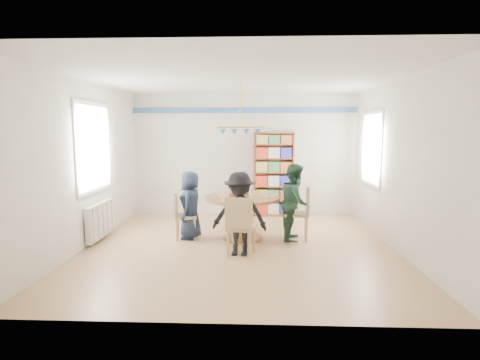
{
  "coord_description": "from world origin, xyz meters",
  "views": [
    {
      "loc": [
        0.25,
        -5.94,
        1.86
      ],
      "look_at": [
        0.0,
        0.4,
        1.05
      ],
      "focal_mm": 28.0,
      "sensor_mm": 36.0,
      "label": 1
    }
  ],
  "objects_px": {
    "chair_far": "(242,200)",
    "person_right": "(295,202)",
    "chair_right": "(301,210)",
    "person_near": "(240,214)",
    "person_far": "(243,198)",
    "person_left": "(190,205)",
    "bookshelf": "(274,175)",
    "chair_near": "(240,224)",
    "dining_table": "(243,207)",
    "radiator": "(101,220)",
    "chair_left": "(182,213)"
  },
  "relations": [
    {
      "from": "radiator",
      "to": "person_far",
      "type": "distance_m",
      "value": 2.65
    },
    {
      "from": "chair_far",
      "to": "person_far",
      "type": "xyz_separation_m",
      "value": [
        0.02,
        -0.19,
        0.08
      ]
    },
    {
      "from": "dining_table",
      "to": "person_far",
      "type": "height_order",
      "value": "person_far"
    },
    {
      "from": "person_right",
      "to": "person_near",
      "type": "distance_m",
      "value": 1.28
    },
    {
      "from": "dining_table",
      "to": "bookshelf",
      "type": "height_order",
      "value": "bookshelf"
    },
    {
      "from": "person_left",
      "to": "bookshelf",
      "type": "bearing_deg",
      "value": 143.84
    },
    {
      "from": "radiator",
      "to": "chair_near",
      "type": "distance_m",
      "value": 2.59
    },
    {
      "from": "dining_table",
      "to": "chair_left",
      "type": "bearing_deg",
      "value": -177.75
    },
    {
      "from": "chair_far",
      "to": "person_near",
      "type": "relative_size",
      "value": 0.71
    },
    {
      "from": "chair_far",
      "to": "person_left",
      "type": "bearing_deg",
      "value": -129.16
    },
    {
      "from": "chair_left",
      "to": "chair_right",
      "type": "distance_m",
      "value": 2.08
    },
    {
      "from": "chair_right",
      "to": "person_near",
      "type": "height_order",
      "value": "person_near"
    },
    {
      "from": "chair_right",
      "to": "person_far",
      "type": "height_order",
      "value": "person_far"
    },
    {
      "from": "bookshelf",
      "to": "person_near",
      "type": "bearing_deg",
      "value": -103.11
    },
    {
      "from": "chair_far",
      "to": "person_right",
      "type": "bearing_deg",
      "value": -48.3
    },
    {
      "from": "dining_table",
      "to": "chair_right",
      "type": "relative_size",
      "value": 1.37
    },
    {
      "from": "chair_near",
      "to": "chair_far",
      "type": "bearing_deg",
      "value": 91.22
    },
    {
      "from": "person_right",
      "to": "person_left",
      "type": "bearing_deg",
      "value": 100.06
    },
    {
      "from": "person_right",
      "to": "chair_near",
      "type": "bearing_deg",
      "value": 146.66
    },
    {
      "from": "person_right",
      "to": "person_near",
      "type": "bearing_deg",
      "value": 143.59
    },
    {
      "from": "radiator",
      "to": "person_left",
      "type": "xyz_separation_m",
      "value": [
        1.54,
        0.16,
        0.25
      ]
    },
    {
      "from": "radiator",
      "to": "person_far",
      "type": "bearing_deg",
      "value": 23.01
    },
    {
      "from": "person_right",
      "to": "person_far",
      "type": "bearing_deg",
      "value": 57.19
    },
    {
      "from": "chair_left",
      "to": "chair_near",
      "type": "xyz_separation_m",
      "value": [
        1.06,
        -0.94,
        0.04
      ]
    },
    {
      "from": "radiator",
      "to": "chair_near",
      "type": "bearing_deg",
      "value": -18.32
    },
    {
      "from": "dining_table",
      "to": "person_far",
      "type": "relative_size",
      "value": 1.12
    },
    {
      "from": "dining_table",
      "to": "bookshelf",
      "type": "bearing_deg",
      "value": 71.36
    },
    {
      "from": "dining_table",
      "to": "chair_near",
      "type": "xyz_separation_m",
      "value": [
        -0.0,
        -0.99,
        -0.05
      ]
    },
    {
      "from": "chair_right",
      "to": "dining_table",
      "type": "bearing_deg",
      "value": -179.51
    },
    {
      "from": "chair_left",
      "to": "person_left",
      "type": "relative_size",
      "value": 0.7
    },
    {
      "from": "chair_left",
      "to": "person_left",
      "type": "height_order",
      "value": "person_left"
    },
    {
      "from": "chair_right",
      "to": "person_right",
      "type": "bearing_deg",
      "value": -161.57
    },
    {
      "from": "radiator",
      "to": "person_left",
      "type": "height_order",
      "value": "person_left"
    },
    {
      "from": "radiator",
      "to": "chair_far",
      "type": "relative_size",
      "value": 1.11
    },
    {
      "from": "person_left",
      "to": "person_near",
      "type": "relative_size",
      "value": 0.94
    },
    {
      "from": "person_far",
      "to": "person_near",
      "type": "height_order",
      "value": "person_near"
    },
    {
      "from": "dining_table",
      "to": "person_left",
      "type": "relative_size",
      "value": 1.09
    },
    {
      "from": "chair_left",
      "to": "chair_far",
      "type": "height_order",
      "value": "chair_far"
    },
    {
      "from": "chair_left",
      "to": "chair_far",
      "type": "bearing_deg",
      "value": 47.05
    },
    {
      "from": "radiator",
      "to": "person_near",
      "type": "xyz_separation_m",
      "value": [
        2.44,
        -0.73,
        0.29
      ]
    },
    {
      "from": "chair_right",
      "to": "person_near",
      "type": "xyz_separation_m",
      "value": [
        -1.03,
        -0.91,
        0.11
      ]
    },
    {
      "from": "dining_table",
      "to": "radiator",
      "type": "bearing_deg",
      "value": -175.99
    },
    {
      "from": "chair_far",
      "to": "chair_near",
      "type": "bearing_deg",
      "value": -88.78
    },
    {
      "from": "person_far",
      "to": "chair_left",
      "type": "bearing_deg",
      "value": 26.04
    },
    {
      "from": "chair_far",
      "to": "person_right",
      "type": "relative_size",
      "value": 0.68
    },
    {
      "from": "person_left",
      "to": "person_far",
      "type": "xyz_separation_m",
      "value": [
        0.89,
        0.88,
        -0.02
      ]
    },
    {
      "from": "person_near",
      "to": "radiator",
      "type": "bearing_deg",
      "value": 172.22
    },
    {
      "from": "person_far",
      "to": "bookshelf",
      "type": "distance_m",
      "value": 1.25
    },
    {
      "from": "person_right",
      "to": "bookshelf",
      "type": "xyz_separation_m",
      "value": [
        -0.29,
        1.89,
        0.25
      ]
    },
    {
      "from": "chair_far",
      "to": "person_near",
      "type": "xyz_separation_m",
      "value": [
        0.03,
        -1.95,
        0.14
      ]
    }
  ]
}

